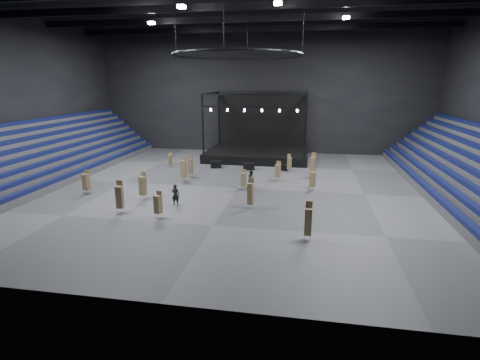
% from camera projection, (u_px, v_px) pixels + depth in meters
% --- Properties ---
extents(floor, '(50.00, 50.00, 0.00)m').
position_uv_depth(floor, '(238.00, 188.00, 38.38)').
color(floor, '#4D4C4F').
rests_on(floor, ground).
extents(wall_back, '(50.00, 0.20, 18.00)m').
position_uv_depth(wall_back, '(263.00, 92.00, 56.09)').
color(wall_back, black).
rests_on(wall_back, ground).
extents(wall_front, '(50.00, 0.20, 18.00)m').
position_uv_depth(wall_front, '(150.00, 120.00, 16.09)').
color(wall_front, black).
rests_on(wall_front, ground).
extents(wall_left, '(0.20, 42.00, 18.00)m').
position_uv_depth(wall_left, '(10.00, 97.00, 40.29)').
color(wall_left, black).
rests_on(wall_left, ground).
extents(bleachers_left, '(7.20, 40.00, 6.40)m').
position_uv_depth(bleachers_left, '(36.00, 163.00, 41.80)').
color(bleachers_left, '#48484A').
rests_on(bleachers_left, floor).
extents(stage, '(14.00, 10.00, 9.20)m').
position_uv_depth(stage, '(258.00, 148.00, 53.47)').
color(stage, black).
rests_on(stage, floor).
extents(truss_ring, '(12.30, 12.30, 5.15)m').
position_uv_depth(truss_ring, '(238.00, 55.00, 35.07)').
color(truss_ring, black).
rests_on(truss_ring, ceiling).
extents(roof_girders, '(49.00, 30.35, 0.70)m').
position_uv_depth(roof_girders, '(237.00, 6.00, 34.00)').
color(roof_girders, black).
rests_on(roof_girders, ceiling).
extents(floodlights, '(28.60, 16.60, 0.25)m').
position_uv_depth(floodlights, '(229.00, 5.00, 30.34)').
color(floodlights, white).
rests_on(floodlights, roof_girders).
extents(flight_case_left, '(1.47, 0.98, 0.90)m').
position_uv_depth(flight_case_left, '(216.00, 164.00, 47.22)').
color(flight_case_left, black).
rests_on(flight_case_left, floor).
extents(flight_case_mid, '(1.47, 1.10, 0.88)m').
position_uv_depth(flight_case_mid, '(249.00, 166.00, 46.20)').
color(flight_case_mid, black).
rests_on(flight_case_mid, floor).
extents(flight_case_right, '(1.20, 0.91, 0.72)m').
position_uv_depth(flight_case_right, '(284.00, 167.00, 45.99)').
color(flight_case_right, black).
rests_on(flight_case_right, floor).
extents(chair_stack_0, '(0.63, 0.63, 2.28)m').
position_uv_depth(chair_stack_0, '(313.00, 179.00, 37.25)').
color(chair_stack_0, silver).
rests_on(chair_stack_0, floor).
extents(chair_stack_1, '(0.71, 0.71, 2.90)m').
position_uv_depth(chair_stack_1, '(313.00, 165.00, 42.01)').
color(chair_stack_1, silver).
rests_on(chair_stack_1, floor).
extents(chair_stack_2, '(0.50, 0.50, 2.77)m').
position_uv_depth(chair_stack_2, '(308.00, 221.00, 25.42)').
color(chair_stack_2, silver).
rests_on(chair_stack_2, floor).
extents(chair_stack_3, '(0.66, 0.66, 2.60)m').
position_uv_depth(chair_stack_3, '(143.00, 185.00, 34.39)').
color(chair_stack_3, silver).
rests_on(chair_stack_3, floor).
extents(chair_stack_4, '(0.50, 0.50, 1.92)m').
position_uv_depth(chair_stack_4, '(170.00, 159.00, 47.47)').
color(chair_stack_4, silver).
rests_on(chair_stack_4, floor).
extents(chair_stack_5, '(0.50, 0.50, 2.11)m').
position_uv_depth(chair_stack_5, '(244.00, 179.00, 37.44)').
color(chair_stack_5, silver).
rests_on(chair_stack_5, floor).
extents(chair_stack_6, '(0.62, 0.62, 2.38)m').
position_uv_depth(chair_stack_6, '(86.00, 181.00, 35.98)').
color(chair_stack_6, silver).
rests_on(chair_stack_6, floor).
extents(chair_stack_7, '(0.55, 0.55, 2.86)m').
position_uv_depth(chair_stack_7, '(183.00, 168.00, 40.49)').
color(chair_stack_7, silver).
rests_on(chair_stack_7, floor).
extents(chair_stack_8, '(0.59, 0.59, 2.75)m').
position_uv_depth(chair_stack_8, '(120.00, 196.00, 30.82)').
color(chair_stack_8, silver).
rests_on(chair_stack_8, floor).
extents(chair_stack_9, '(0.56, 0.56, 2.19)m').
position_uv_depth(chair_stack_9, '(289.00, 163.00, 44.91)').
color(chair_stack_9, silver).
rests_on(chair_stack_9, floor).
extents(chair_stack_10, '(0.55, 0.55, 2.45)m').
position_uv_depth(chair_stack_10, '(190.00, 166.00, 42.77)').
color(chair_stack_10, silver).
rests_on(chair_stack_10, floor).
extents(chair_stack_11, '(0.64, 0.64, 2.22)m').
position_uv_depth(chair_stack_11, '(158.00, 204.00, 29.70)').
color(chair_stack_11, silver).
rests_on(chair_stack_11, floor).
extents(chair_stack_12, '(0.54, 0.54, 2.69)m').
position_uv_depth(chair_stack_12, '(251.00, 193.00, 31.90)').
color(chair_stack_12, silver).
rests_on(chair_stack_12, floor).
extents(chair_stack_13, '(0.64, 0.64, 2.19)m').
position_uv_depth(chair_stack_13, '(278.00, 170.00, 40.90)').
color(chair_stack_13, silver).
rests_on(chair_stack_13, floor).
extents(man_center, '(0.70, 0.46, 1.91)m').
position_uv_depth(man_center, '(175.00, 195.00, 32.84)').
color(man_center, black).
rests_on(man_center, floor).
extents(crew_member, '(0.97, 1.09, 1.85)m').
position_uv_depth(crew_member, '(252.00, 179.00, 38.15)').
color(crew_member, black).
rests_on(crew_member, floor).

